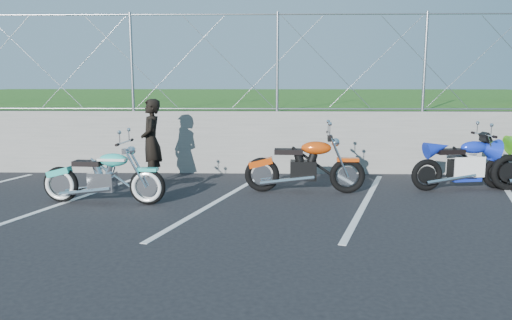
{
  "coord_description": "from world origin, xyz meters",
  "views": [
    {
      "loc": [
        0.81,
        -6.89,
        1.99
      ],
      "look_at": [
        0.61,
        1.3,
        0.63
      ],
      "focal_mm": 35.0,
      "sensor_mm": 36.0,
      "label": 1
    }
  ],
  "objects_px": {
    "cruiser_turquoise": "(105,179)",
    "naked_orange": "(306,167)",
    "sportbike_blue": "(464,166)",
    "person_standing": "(151,141)"
  },
  "relations": [
    {
      "from": "sportbike_blue",
      "to": "person_standing",
      "type": "distance_m",
      "value": 5.74
    },
    {
      "from": "naked_orange",
      "to": "person_standing",
      "type": "xyz_separation_m",
      "value": [
        -2.87,
        0.74,
        0.35
      ]
    },
    {
      "from": "cruiser_turquoise",
      "to": "naked_orange",
      "type": "height_order",
      "value": "naked_orange"
    },
    {
      "from": "sportbike_blue",
      "to": "person_standing",
      "type": "height_order",
      "value": "person_standing"
    },
    {
      "from": "naked_orange",
      "to": "sportbike_blue",
      "type": "bearing_deg",
      "value": 9.21
    },
    {
      "from": "cruiser_turquoise",
      "to": "person_standing",
      "type": "distance_m",
      "value": 1.68
    },
    {
      "from": "naked_orange",
      "to": "sportbike_blue",
      "type": "distance_m",
      "value": 2.86
    },
    {
      "from": "cruiser_turquoise",
      "to": "person_standing",
      "type": "bearing_deg",
      "value": 81.5
    },
    {
      "from": "sportbike_blue",
      "to": "naked_orange",
      "type": "bearing_deg",
      "value": 176.57
    },
    {
      "from": "cruiser_turquoise",
      "to": "person_standing",
      "type": "relative_size",
      "value": 1.26
    }
  ]
}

